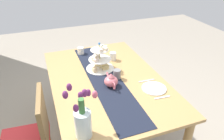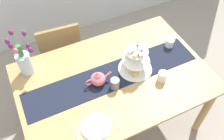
{
  "view_description": "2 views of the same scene",
  "coord_description": "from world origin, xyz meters",
  "px_view_note": "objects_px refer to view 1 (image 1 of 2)",
  "views": [
    {
      "loc": [
        -1.73,
        0.57,
        1.92
      ],
      "look_at": [
        0.0,
        -0.06,
        0.85
      ],
      "focal_mm": 34.15,
      "sensor_mm": 36.0,
      "label": 1
    },
    {
      "loc": [
        -0.58,
        -1.17,
        2.45
      ],
      "look_at": [
        -0.01,
        0.02,
        0.85
      ],
      "focal_mm": 39.41,
      "sensor_mm": 36.0,
      "label": 2
    }
  ],
  "objects_px": {
    "tulip_vase": "(83,119)",
    "dinner_plate_left": "(154,88)",
    "knife_left": "(147,81)",
    "chair_left": "(32,137)",
    "mug_white_text": "(113,56)",
    "teapot": "(111,81)",
    "cream_jug": "(81,51)",
    "fork_left": "(162,97)",
    "tiered_cake_stand": "(100,60)",
    "dining_table": "(106,86)",
    "mug_grey": "(117,74)"
  },
  "relations": [
    {
      "from": "tulip_vase",
      "to": "dinner_plate_left",
      "type": "height_order",
      "value": "tulip_vase"
    },
    {
      "from": "dinner_plate_left",
      "to": "knife_left",
      "type": "relative_size",
      "value": 1.35
    },
    {
      "from": "chair_left",
      "to": "mug_white_text",
      "type": "distance_m",
      "value": 1.2
    },
    {
      "from": "mug_white_text",
      "to": "teapot",
      "type": "bearing_deg",
      "value": 158.09
    },
    {
      "from": "cream_jug",
      "to": "mug_white_text",
      "type": "height_order",
      "value": "mug_white_text"
    },
    {
      "from": "teapot",
      "to": "fork_left",
      "type": "bearing_deg",
      "value": -131.64
    },
    {
      "from": "chair_left",
      "to": "fork_left",
      "type": "height_order",
      "value": "chair_left"
    },
    {
      "from": "chair_left",
      "to": "dinner_plate_left",
      "type": "bearing_deg",
      "value": -92.47
    },
    {
      "from": "tiered_cake_stand",
      "to": "knife_left",
      "type": "height_order",
      "value": "tiered_cake_stand"
    },
    {
      "from": "dining_table",
      "to": "teapot",
      "type": "xyz_separation_m",
      "value": [
        -0.15,
        0.0,
        0.16
      ]
    },
    {
      "from": "chair_left",
      "to": "teapot",
      "type": "bearing_deg",
      "value": -80.48
    },
    {
      "from": "teapot",
      "to": "fork_left",
      "type": "xyz_separation_m",
      "value": [
        -0.32,
        -0.36,
        -0.06
      ]
    },
    {
      "from": "dining_table",
      "to": "chair_left",
      "type": "xyz_separation_m",
      "value": [
        -0.28,
        0.77,
        -0.17
      ]
    },
    {
      "from": "mug_white_text",
      "to": "mug_grey",
      "type": "bearing_deg",
      "value": 165.49
    },
    {
      "from": "chair_left",
      "to": "dinner_plate_left",
      "type": "xyz_separation_m",
      "value": [
        -0.05,
        -1.13,
        0.27
      ]
    },
    {
      "from": "mug_grey",
      "to": "mug_white_text",
      "type": "height_order",
      "value": "mug_grey"
    },
    {
      "from": "knife_left",
      "to": "mug_white_text",
      "type": "height_order",
      "value": "mug_white_text"
    },
    {
      "from": "teapot",
      "to": "mug_white_text",
      "type": "bearing_deg",
      "value": -21.91
    },
    {
      "from": "tiered_cake_stand",
      "to": "dinner_plate_left",
      "type": "relative_size",
      "value": 1.32
    },
    {
      "from": "dining_table",
      "to": "mug_white_text",
      "type": "bearing_deg",
      "value": -29.52
    },
    {
      "from": "cream_jug",
      "to": "mug_grey",
      "type": "relative_size",
      "value": 0.89
    },
    {
      "from": "knife_left",
      "to": "mug_white_text",
      "type": "distance_m",
      "value": 0.56
    },
    {
      "from": "dining_table",
      "to": "tulip_vase",
      "type": "xyz_separation_m",
      "value": [
        -0.65,
        0.39,
        0.24
      ]
    },
    {
      "from": "teapot",
      "to": "tulip_vase",
      "type": "relative_size",
      "value": 0.56
    },
    {
      "from": "tiered_cake_stand",
      "to": "dinner_plate_left",
      "type": "distance_m",
      "value": 0.66
    },
    {
      "from": "teapot",
      "to": "cream_jug",
      "type": "relative_size",
      "value": 2.8
    },
    {
      "from": "cream_jug",
      "to": "mug_grey",
      "type": "distance_m",
      "value": 0.72
    },
    {
      "from": "teapot",
      "to": "knife_left",
      "type": "relative_size",
      "value": 1.4
    },
    {
      "from": "teapot",
      "to": "tulip_vase",
      "type": "distance_m",
      "value": 0.64
    },
    {
      "from": "dinner_plate_left",
      "to": "fork_left",
      "type": "xyz_separation_m",
      "value": [
        -0.14,
        0.0,
        -0.0
      ]
    },
    {
      "from": "tulip_vase",
      "to": "knife_left",
      "type": "distance_m",
      "value": 0.9
    },
    {
      "from": "tiered_cake_stand",
      "to": "mug_white_text",
      "type": "distance_m",
      "value": 0.26
    },
    {
      "from": "dining_table",
      "to": "chair_left",
      "type": "distance_m",
      "value": 0.83
    },
    {
      "from": "knife_left",
      "to": "mug_white_text",
      "type": "relative_size",
      "value": 1.79
    },
    {
      "from": "dinner_plate_left",
      "to": "dining_table",
      "type": "bearing_deg",
      "value": 48.24
    },
    {
      "from": "tulip_vase",
      "to": "knife_left",
      "type": "xyz_separation_m",
      "value": [
        0.47,
        -0.75,
        -0.14
      ]
    },
    {
      "from": "chair_left",
      "to": "fork_left",
      "type": "xyz_separation_m",
      "value": [
        -0.19,
        -1.13,
        0.27
      ]
    },
    {
      "from": "fork_left",
      "to": "dining_table",
      "type": "bearing_deg",
      "value": 37.74
    },
    {
      "from": "tiered_cake_stand",
      "to": "fork_left",
      "type": "relative_size",
      "value": 2.03
    },
    {
      "from": "cream_jug",
      "to": "dinner_plate_left",
      "type": "bearing_deg",
      "value": -153.91
    },
    {
      "from": "tulip_vase",
      "to": "fork_left",
      "type": "xyz_separation_m",
      "value": [
        0.18,
        -0.75,
        -0.14
      ]
    },
    {
      "from": "tiered_cake_stand",
      "to": "tulip_vase",
      "type": "height_order",
      "value": "tulip_vase"
    },
    {
      "from": "tulip_vase",
      "to": "mug_white_text",
      "type": "height_order",
      "value": "tulip_vase"
    },
    {
      "from": "knife_left",
      "to": "tiered_cake_stand",
      "type": "bearing_deg",
      "value": 43.04
    },
    {
      "from": "dining_table",
      "to": "dinner_plate_left",
      "type": "distance_m",
      "value": 0.5
    },
    {
      "from": "tulip_vase",
      "to": "mug_white_text",
      "type": "distance_m",
      "value": 1.17
    },
    {
      "from": "fork_left",
      "to": "mug_grey",
      "type": "height_order",
      "value": "mug_grey"
    },
    {
      "from": "dining_table",
      "to": "tiered_cake_stand",
      "type": "height_order",
      "value": "tiered_cake_stand"
    },
    {
      "from": "cream_jug",
      "to": "fork_left",
      "type": "height_order",
      "value": "cream_jug"
    },
    {
      "from": "chair_left",
      "to": "mug_grey",
      "type": "distance_m",
      "value": 0.96
    }
  ]
}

